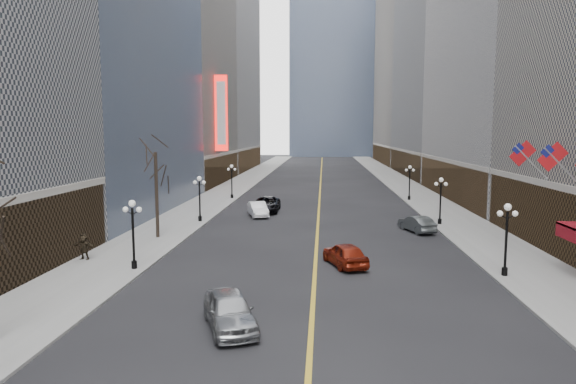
# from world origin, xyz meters

# --- Properties ---
(sidewalk_east) EXTENTS (6.00, 230.00, 0.15)m
(sidewalk_east) POSITION_xyz_m (14.00, 70.00, 0.07)
(sidewalk_east) COLOR gray
(sidewalk_east) RESTS_ON ground
(sidewalk_west) EXTENTS (6.00, 230.00, 0.15)m
(sidewalk_west) POSITION_xyz_m (-14.00, 70.00, 0.07)
(sidewalk_west) COLOR gray
(sidewalk_west) RESTS_ON ground
(lane_line) EXTENTS (0.25, 200.00, 0.02)m
(lane_line) POSITION_xyz_m (0.00, 80.00, 0.01)
(lane_line) COLOR gold
(lane_line) RESTS_ON ground
(bldg_east_c) EXTENTS (26.60, 40.60, 48.80)m
(bldg_east_c) POSITION_xyz_m (29.88, 106.00, 24.18)
(bldg_east_c) COLOR gray
(bldg_east_c) RESTS_ON ground
(bldg_east_d) EXTENTS (26.60, 46.60, 62.80)m
(bldg_east_d) POSITION_xyz_m (29.90, 149.00, 31.17)
(bldg_east_d) COLOR gray
(bldg_east_d) RESTS_ON ground
(bldg_west_c) EXTENTS (26.60, 30.60, 50.80)m
(bldg_west_c) POSITION_xyz_m (-29.88, 87.00, 25.19)
(bldg_west_c) COLOR gray
(bldg_west_c) RESTS_ON ground
(bldg_west_d) EXTENTS (26.60, 38.60, 72.80)m
(bldg_west_d) POSITION_xyz_m (-29.92, 121.00, 36.17)
(bldg_west_d) COLOR silver
(bldg_west_d) RESTS_ON ground
(streetlamp_east_1) EXTENTS (1.26, 0.44, 4.52)m
(streetlamp_east_1) POSITION_xyz_m (11.80, 30.00, 2.90)
(streetlamp_east_1) COLOR black
(streetlamp_east_1) RESTS_ON sidewalk_east
(streetlamp_east_2) EXTENTS (1.26, 0.44, 4.52)m
(streetlamp_east_2) POSITION_xyz_m (11.80, 48.00, 2.90)
(streetlamp_east_2) COLOR black
(streetlamp_east_2) RESTS_ON sidewalk_east
(streetlamp_east_3) EXTENTS (1.26, 0.44, 4.52)m
(streetlamp_east_3) POSITION_xyz_m (11.80, 66.00, 2.90)
(streetlamp_east_3) COLOR black
(streetlamp_east_3) RESTS_ON sidewalk_east
(streetlamp_west_1) EXTENTS (1.26, 0.44, 4.52)m
(streetlamp_west_1) POSITION_xyz_m (-11.80, 30.00, 2.90)
(streetlamp_west_1) COLOR black
(streetlamp_west_1) RESTS_ON sidewalk_west
(streetlamp_west_2) EXTENTS (1.26, 0.44, 4.52)m
(streetlamp_west_2) POSITION_xyz_m (-11.80, 48.00, 2.90)
(streetlamp_west_2) COLOR black
(streetlamp_west_2) RESTS_ON sidewalk_west
(streetlamp_west_3) EXTENTS (1.26, 0.44, 4.52)m
(streetlamp_west_3) POSITION_xyz_m (-11.80, 66.00, 2.90)
(streetlamp_west_3) COLOR black
(streetlamp_west_3) RESTS_ON sidewalk_west
(flag_4) EXTENTS (2.87, 0.12, 2.87)m
(flag_4) POSITION_xyz_m (15.31, 32.00, 7.29)
(flag_4) COLOR #B2B2B7
(flag_4) RESTS_ON ground
(flag_5) EXTENTS (2.87, 0.12, 2.87)m
(flag_5) POSITION_xyz_m (15.31, 37.00, 7.29)
(flag_5) COLOR #B2B2B7
(flag_5) RESTS_ON ground
(theatre_marquee) EXTENTS (2.00, 0.55, 12.00)m
(theatre_marquee) POSITION_xyz_m (-15.88, 80.00, 12.00)
(theatre_marquee) COLOR red
(theatre_marquee) RESTS_ON ground
(tree_west_far) EXTENTS (3.60, 3.60, 7.92)m
(tree_west_far) POSITION_xyz_m (-13.50, 40.00, 6.24)
(tree_west_far) COLOR #2D231C
(tree_west_far) RESTS_ON sidewalk_west
(car_nb_near) EXTENTS (3.65, 5.42, 1.71)m
(car_nb_near) POSITION_xyz_m (-3.77, 20.63, 0.86)
(car_nb_near) COLOR gray
(car_nb_near) RESTS_ON ground
(car_nb_mid) EXTENTS (2.95, 5.00, 1.56)m
(car_nb_mid) POSITION_xyz_m (-6.49, 52.10, 0.78)
(car_nb_mid) COLOR silver
(car_nb_mid) RESTS_ON ground
(car_nb_far) EXTENTS (2.85, 6.15, 1.71)m
(car_nb_far) POSITION_xyz_m (-5.94, 55.28, 0.85)
(car_nb_far) COLOR black
(car_nb_far) RESTS_ON ground
(car_sb_mid) EXTENTS (3.36, 5.08, 1.61)m
(car_sb_mid) POSITION_xyz_m (2.00, 32.20, 0.80)
(car_sb_mid) COLOR maroon
(car_sb_mid) RESTS_ON ground
(car_sb_far) EXTENTS (2.96, 4.78, 1.49)m
(car_sb_far) POSITION_xyz_m (9.00, 44.60, 0.74)
(car_sb_far) COLOR #464C4D
(car_sb_far) RESTS_ON ground
(ped_west_far) EXTENTS (1.78, 0.79, 1.85)m
(ped_west_far) POSITION_xyz_m (-16.17, 32.12, 1.08)
(ped_west_far) COLOR black
(ped_west_far) RESTS_ON sidewalk_west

